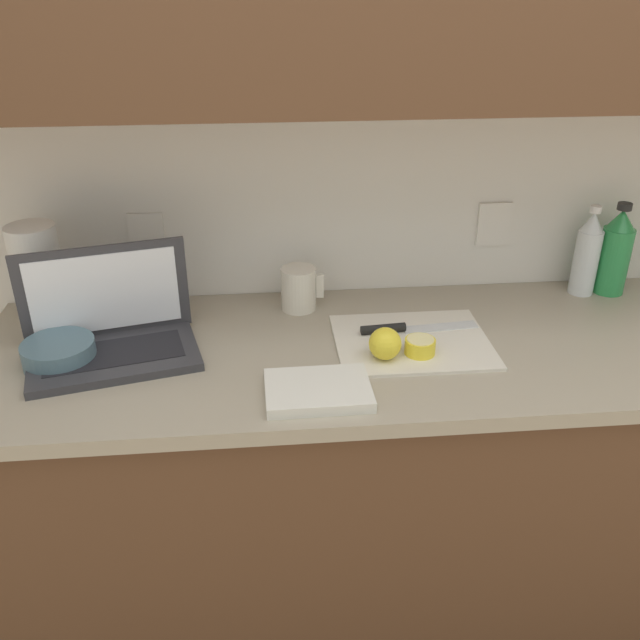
{
  "coord_description": "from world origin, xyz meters",
  "views": [
    {
      "loc": [
        -0.44,
        -1.38,
        1.69
      ],
      "look_at": [
        -0.3,
        -0.01,
        0.98
      ],
      "focal_mm": 38.0,
      "sensor_mm": 36.0,
      "label": 1
    }
  ],
  "objects_px": {
    "bottle_oil_tall": "(587,254)",
    "paper_towel_roll": "(39,275)",
    "lemon_half_cut": "(420,346)",
    "lemon_whole_beside": "(385,344)",
    "knife": "(399,328)",
    "bowl_white": "(59,354)",
    "cutting_board": "(412,342)",
    "bottle_green_soda": "(615,252)",
    "laptop": "(110,330)",
    "measuring_cup": "(299,289)"
  },
  "relations": [
    {
      "from": "bottle_oil_tall",
      "to": "paper_towel_roll",
      "type": "relative_size",
      "value": 0.98
    },
    {
      "from": "lemon_half_cut",
      "to": "lemon_whole_beside",
      "type": "bearing_deg",
      "value": -170.97
    },
    {
      "from": "knife",
      "to": "paper_towel_roll",
      "type": "relative_size",
      "value": 1.18
    },
    {
      "from": "bottle_oil_tall",
      "to": "lemon_whole_beside",
      "type": "bearing_deg",
      "value": -152.54
    },
    {
      "from": "lemon_half_cut",
      "to": "bowl_white",
      "type": "distance_m",
      "value": 0.82
    },
    {
      "from": "cutting_board",
      "to": "paper_towel_roll",
      "type": "xyz_separation_m",
      "value": [
        -0.9,
        0.21,
        0.12
      ]
    },
    {
      "from": "bottle_green_soda",
      "to": "laptop",
      "type": "bearing_deg",
      "value": -170.74
    },
    {
      "from": "lemon_half_cut",
      "to": "measuring_cup",
      "type": "xyz_separation_m",
      "value": [
        -0.26,
        0.28,
        0.03
      ]
    },
    {
      "from": "lemon_whole_beside",
      "to": "lemon_half_cut",
      "type": "bearing_deg",
      "value": 9.03
    },
    {
      "from": "measuring_cup",
      "to": "bowl_white",
      "type": "xyz_separation_m",
      "value": [
        -0.55,
        -0.24,
        -0.03
      ]
    },
    {
      "from": "laptop",
      "to": "lemon_whole_beside",
      "type": "distance_m",
      "value": 0.63
    },
    {
      "from": "measuring_cup",
      "to": "lemon_whole_beside",
      "type": "bearing_deg",
      "value": -58.87
    },
    {
      "from": "lemon_whole_beside",
      "to": "bottle_oil_tall",
      "type": "bearing_deg",
      "value": 27.46
    },
    {
      "from": "lemon_whole_beside",
      "to": "measuring_cup",
      "type": "distance_m",
      "value": 0.34
    },
    {
      "from": "bowl_white",
      "to": "lemon_whole_beside",
      "type": "bearing_deg",
      "value": -4.23
    },
    {
      "from": "lemon_half_cut",
      "to": "knife",
      "type": "bearing_deg",
      "value": 102.97
    },
    {
      "from": "laptop",
      "to": "bottle_oil_tall",
      "type": "bearing_deg",
      "value": -3.35
    },
    {
      "from": "measuring_cup",
      "to": "paper_towel_roll",
      "type": "relative_size",
      "value": 0.45
    },
    {
      "from": "cutting_board",
      "to": "bottle_green_soda",
      "type": "height_order",
      "value": "bottle_green_soda"
    },
    {
      "from": "lemon_half_cut",
      "to": "paper_towel_roll",
      "type": "height_order",
      "value": "paper_towel_roll"
    },
    {
      "from": "laptop",
      "to": "knife",
      "type": "relative_size",
      "value": 1.41
    },
    {
      "from": "bowl_white",
      "to": "paper_towel_roll",
      "type": "xyz_separation_m",
      "value": [
        -0.09,
        0.23,
        0.1
      ]
    },
    {
      "from": "bottle_oil_tall",
      "to": "bottle_green_soda",
      "type": "bearing_deg",
      "value": -0.0
    },
    {
      "from": "knife",
      "to": "paper_towel_roll",
      "type": "distance_m",
      "value": 0.9
    },
    {
      "from": "measuring_cup",
      "to": "laptop",
      "type": "bearing_deg",
      "value": -157.21
    },
    {
      "from": "bottle_oil_tall",
      "to": "lemon_half_cut",
      "type": "bearing_deg",
      "value": -149.97
    },
    {
      "from": "knife",
      "to": "bottle_oil_tall",
      "type": "distance_m",
      "value": 0.59
    },
    {
      "from": "lemon_half_cut",
      "to": "measuring_cup",
      "type": "bearing_deg",
      "value": 133.19
    },
    {
      "from": "cutting_board",
      "to": "measuring_cup",
      "type": "relative_size",
      "value": 3.22
    },
    {
      "from": "laptop",
      "to": "bowl_white",
      "type": "height_order",
      "value": "laptop"
    },
    {
      "from": "bottle_green_soda",
      "to": "measuring_cup",
      "type": "relative_size",
      "value": 2.23
    },
    {
      "from": "knife",
      "to": "measuring_cup",
      "type": "bearing_deg",
      "value": 139.75
    },
    {
      "from": "cutting_board",
      "to": "knife",
      "type": "height_order",
      "value": "knife"
    },
    {
      "from": "laptop",
      "to": "paper_towel_roll",
      "type": "distance_m",
      "value": 0.27
    },
    {
      "from": "bowl_white",
      "to": "paper_towel_roll",
      "type": "distance_m",
      "value": 0.26
    },
    {
      "from": "knife",
      "to": "paper_towel_roll",
      "type": "height_order",
      "value": "paper_towel_roll"
    },
    {
      "from": "laptop",
      "to": "lemon_half_cut",
      "type": "height_order",
      "value": "laptop"
    },
    {
      "from": "cutting_board",
      "to": "measuring_cup",
      "type": "distance_m",
      "value": 0.34
    },
    {
      "from": "lemon_half_cut",
      "to": "bottle_oil_tall",
      "type": "relative_size",
      "value": 0.28
    },
    {
      "from": "bottle_oil_tall",
      "to": "measuring_cup",
      "type": "distance_m",
      "value": 0.78
    },
    {
      "from": "lemon_half_cut",
      "to": "bottle_oil_tall",
      "type": "xyz_separation_m",
      "value": [
        0.52,
        0.3,
        0.09
      ]
    },
    {
      "from": "lemon_half_cut",
      "to": "laptop",
      "type": "bearing_deg",
      "value": 172.87
    },
    {
      "from": "bottle_green_soda",
      "to": "paper_towel_roll",
      "type": "distance_m",
      "value": 1.5
    },
    {
      "from": "bottle_green_soda",
      "to": "bottle_oil_tall",
      "type": "bearing_deg",
      "value": 180.0
    },
    {
      "from": "lemon_half_cut",
      "to": "cutting_board",
      "type": "bearing_deg",
      "value": 93.55
    },
    {
      "from": "cutting_board",
      "to": "bottle_green_soda",
      "type": "distance_m",
      "value": 0.66
    },
    {
      "from": "lemon_whole_beside",
      "to": "bottle_oil_tall",
      "type": "relative_size",
      "value": 0.3
    },
    {
      "from": "knife",
      "to": "bottle_green_soda",
      "type": "xyz_separation_m",
      "value": [
        0.62,
        0.19,
        0.1
      ]
    },
    {
      "from": "bottle_green_soda",
      "to": "bottle_oil_tall",
      "type": "height_order",
      "value": "bottle_green_soda"
    },
    {
      "from": "lemon_half_cut",
      "to": "paper_towel_roll",
      "type": "xyz_separation_m",
      "value": [
        -0.9,
        0.27,
        0.1
      ]
    }
  ]
}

